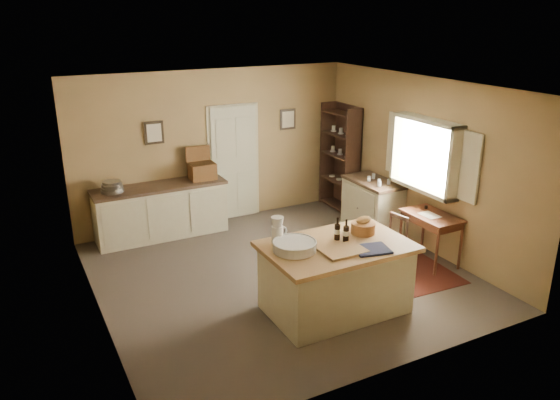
# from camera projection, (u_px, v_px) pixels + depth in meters

# --- Properties ---
(ground) EXTENTS (5.00, 5.00, 0.00)m
(ground) POSITION_uv_depth(u_px,v_px,m) (280.00, 275.00, 7.92)
(ground) COLOR brown
(ground) RESTS_ON ground
(wall_back) EXTENTS (5.00, 0.10, 2.70)m
(wall_back) POSITION_uv_depth(u_px,v_px,m) (214.00, 147.00, 9.56)
(wall_back) COLOR #94764B
(wall_back) RESTS_ON ground
(wall_front) EXTENTS (5.00, 0.10, 2.70)m
(wall_front) POSITION_uv_depth(u_px,v_px,m) (397.00, 255.00, 5.38)
(wall_front) COLOR #94764B
(wall_front) RESTS_ON ground
(wall_left) EXTENTS (0.10, 5.00, 2.70)m
(wall_left) POSITION_uv_depth(u_px,v_px,m) (91.00, 217.00, 6.38)
(wall_left) COLOR #94764B
(wall_left) RESTS_ON ground
(wall_right) EXTENTS (0.10, 5.00, 2.70)m
(wall_right) POSITION_uv_depth(u_px,v_px,m) (421.00, 164.00, 8.56)
(wall_right) COLOR #94764B
(wall_right) RESTS_ON ground
(ceiling) EXTENTS (5.00, 5.00, 0.00)m
(ceiling) POSITION_uv_depth(u_px,v_px,m) (280.00, 87.00, 7.02)
(ceiling) COLOR silver
(ceiling) RESTS_ON wall_back
(door) EXTENTS (0.97, 0.06, 2.11)m
(door) POSITION_uv_depth(u_px,v_px,m) (234.00, 162.00, 9.79)
(door) COLOR #BEBC9E
(door) RESTS_ON ground
(framed_prints) EXTENTS (2.82, 0.02, 0.38)m
(framed_prints) POSITION_uv_depth(u_px,v_px,m) (225.00, 126.00, 9.51)
(framed_prints) COLOR black
(framed_prints) RESTS_ON ground
(window) EXTENTS (0.25, 1.99, 1.12)m
(window) POSITION_uv_depth(u_px,v_px,m) (427.00, 155.00, 8.29)
(window) COLOR beige
(window) RESTS_ON ground
(work_island) EXTENTS (1.80, 1.18, 1.20)m
(work_island) POSITION_uv_depth(u_px,v_px,m) (335.00, 276.00, 6.85)
(work_island) COLOR beige
(work_island) RESTS_ON ground
(sideboard) EXTENTS (2.19, 0.62, 1.18)m
(sideboard) POSITION_uv_depth(u_px,v_px,m) (162.00, 209.00, 9.12)
(sideboard) COLOR beige
(sideboard) RESTS_ON ground
(rug) EXTENTS (1.18, 1.65, 0.01)m
(rug) POSITION_uv_depth(u_px,v_px,m) (404.00, 267.00, 8.13)
(rug) COLOR #44150F
(rug) RESTS_ON ground
(writing_desk) EXTENTS (0.54, 0.88, 0.82)m
(writing_desk) POSITION_uv_depth(u_px,v_px,m) (431.00, 221.00, 8.11)
(writing_desk) COLOR #3E1D11
(writing_desk) RESTS_ON ground
(desk_chair) EXTENTS (0.44, 0.44, 0.83)m
(desk_chair) POSITION_uv_depth(u_px,v_px,m) (389.00, 245.00, 7.89)
(desk_chair) COLOR black
(desk_chair) RESTS_ON ground
(right_cabinet) EXTENTS (0.61, 1.09, 0.99)m
(right_cabinet) POSITION_uv_depth(u_px,v_px,m) (372.00, 205.00, 9.38)
(right_cabinet) COLOR beige
(right_cabinet) RESTS_ON ground
(shelving_unit) EXTENTS (0.34, 0.89, 1.99)m
(shelving_unit) POSITION_uv_depth(u_px,v_px,m) (342.00, 158.00, 10.29)
(shelving_unit) COLOR black
(shelving_unit) RESTS_ON ground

